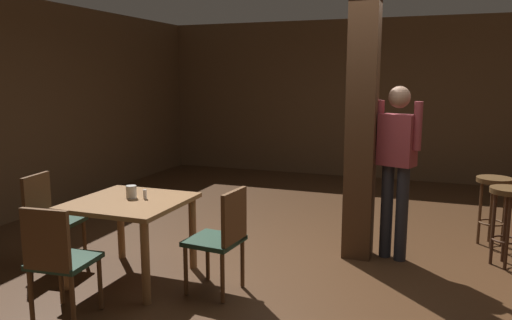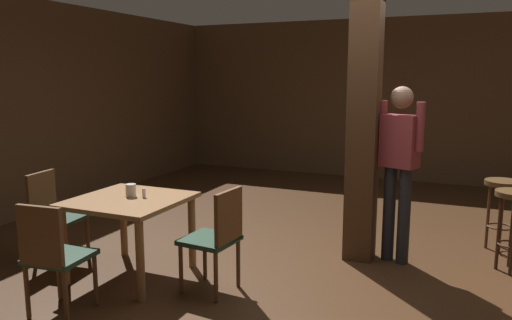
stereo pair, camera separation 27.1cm
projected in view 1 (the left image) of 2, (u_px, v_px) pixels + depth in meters
ground_plane at (318, 265)px, 4.86m from camera, size 10.80×10.80×0.00m
wall_back at (379, 100)px, 8.78m from camera, size 8.00×0.10×2.80m
pillar at (362, 119)px, 4.87m from camera, size 0.28×0.28×2.80m
dining_table at (130, 213)px, 4.43m from camera, size 0.95×0.95×0.73m
chair_south at (58, 257)px, 3.64m from camera, size 0.46×0.46×0.89m
chair_west at (49, 216)px, 4.72m from camera, size 0.47×0.47×0.89m
chair_east at (222, 235)px, 4.14m from camera, size 0.46×0.46×0.89m
napkin_cup at (131, 192)px, 4.47m from camera, size 0.09×0.09×0.12m
salt_shaker at (145, 194)px, 4.44m from camera, size 0.03×0.03×0.08m
standing_person at (397, 160)px, 4.87m from camera, size 0.47×0.30×1.72m
bar_stool_near at (508, 208)px, 4.74m from camera, size 0.35×0.35×0.77m
bar_stool_mid at (494, 194)px, 5.33m from camera, size 0.37×0.37×0.75m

